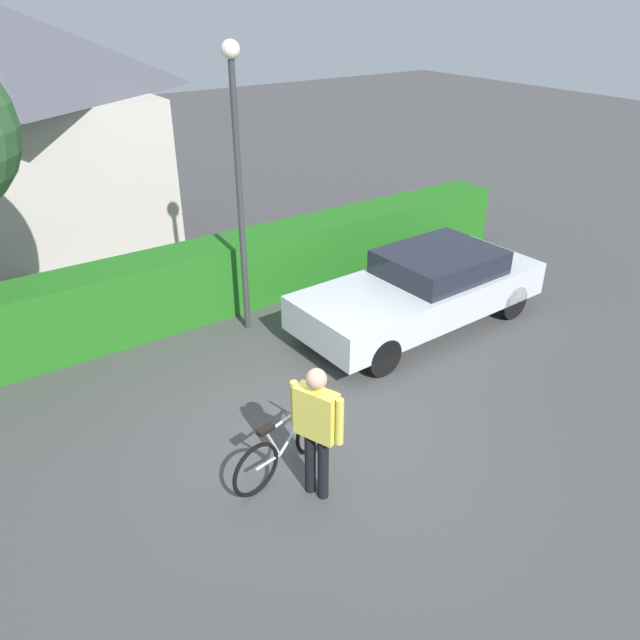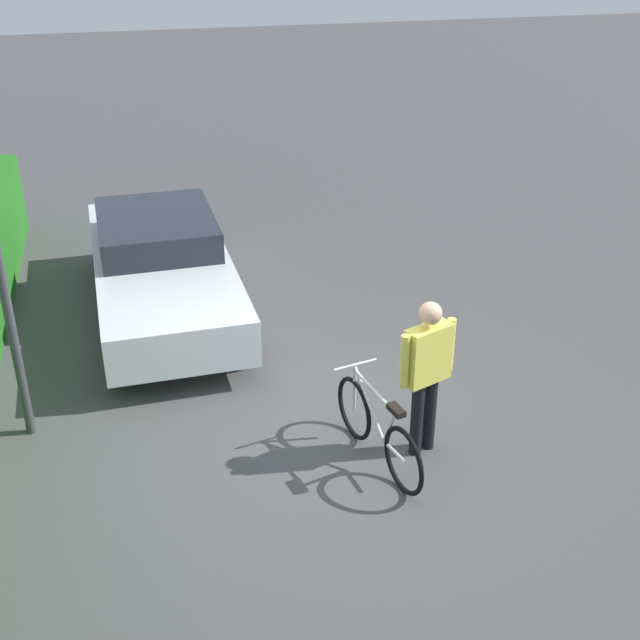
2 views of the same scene
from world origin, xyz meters
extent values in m
plane|color=#444444|center=(0.00, 0.00, 0.00)|extent=(60.00, 60.00, 0.00)
cube|color=silver|center=(3.29, 1.60, 0.61)|extent=(4.66, 1.95, 0.59)
cube|color=#1E232D|center=(3.72, 1.61, 1.11)|extent=(2.02, 1.63, 0.41)
cylinder|color=black|center=(4.82, 2.45, 0.31)|extent=(0.63, 0.20, 0.63)
cylinder|color=black|center=(4.88, 0.86, 0.31)|extent=(0.63, 0.20, 0.63)
cylinder|color=black|center=(1.70, 2.33, 0.31)|extent=(0.63, 0.20, 0.63)
cylinder|color=black|center=(1.76, 0.74, 0.31)|extent=(0.63, 0.20, 0.63)
torus|color=black|center=(-0.11, -0.17, 0.35)|extent=(0.69, 0.20, 0.70)
torus|color=black|center=(-1.10, -0.39, 0.35)|extent=(0.69, 0.20, 0.70)
cylinder|color=silver|center=(-0.42, -0.24, 0.60)|extent=(0.65, 0.18, 0.56)
cylinder|color=silver|center=(-0.82, -0.33, 0.57)|extent=(0.24, 0.09, 0.48)
cylinder|color=silver|center=(-0.54, -0.27, 0.80)|extent=(0.78, 0.21, 0.08)
cylinder|color=silver|center=(-0.91, -0.35, 0.34)|extent=(0.39, 0.12, 0.05)
cylinder|color=silver|center=(-0.11, -0.17, 0.61)|extent=(0.04, 0.04, 0.51)
cube|color=black|center=(-0.93, -0.36, 0.83)|extent=(0.24, 0.15, 0.06)
cylinder|color=silver|center=(-0.11, -0.17, 0.89)|extent=(0.14, 0.49, 0.03)
cylinder|color=black|center=(-0.56, -0.72, 0.43)|extent=(0.13, 0.13, 0.86)
cylinder|color=black|center=(-0.49, -0.88, 0.43)|extent=(0.13, 0.13, 0.86)
cube|color=#D8CC4C|center=(-0.52, -0.80, 1.17)|extent=(0.37, 0.54, 0.61)
sphere|color=tan|center=(-0.52, -0.80, 1.62)|extent=(0.23, 0.23, 0.23)
cylinder|color=#D8CC4C|center=(-0.63, -0.52, 1.18)|extent=(0.09, 0.09, 0.58)
cylinder|color=#D8CC4C|center=(-0.41, -1.08, 1.18)|extent=(0.09, 0.09, 0.58)
camera|label=1|loc=(-3.62, -5.34, 5.30)|focal=34.70mm
camera|label=2|loc=(-7.18, 1.90, 5.27)|focal=46.23mm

